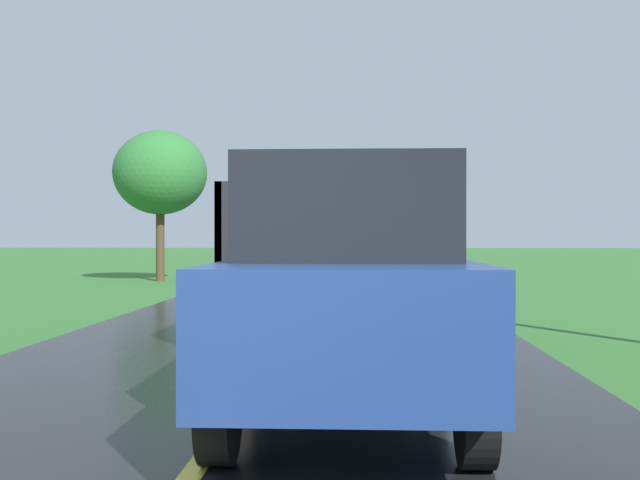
% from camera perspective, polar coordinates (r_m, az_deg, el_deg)
% --- Properties ---
extents(banana_truck_near, '(2.38, 5.82, 2.80)m').
position_cam_1_polar(banana_truck_near, '(12.33, 0.62, 0.35)').
color(banana_truck_near, '#2D2D30').
rests_on(banana_truck_near, road_surface).
extents(roadside_tree_near_left, '(3.08, 3.08, 4.97)m').
position_cam_1_polar(roadside_tree_near_left, '(26.26, -11.63, 4.82)').
color(roadside_tree_near_left, '#4C3823').
rests_on(roadside_tree_near_left, ground).
extents(following_car, '(1.74, 4.10, 1.92)m').
position_cam_1_polar(following_car, '(5.90, 2.10, -3.56)').
color(following_car, navy).
rests_on(following_car, road_surface).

